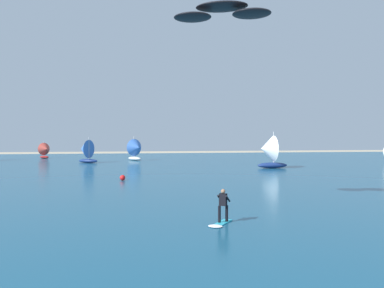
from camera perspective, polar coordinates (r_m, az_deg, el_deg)
name	(u,v)px	position (r m, az deg, el deg)	size (l,w,h in m)	color
ocean	(151,168)	(53.90, -6.01, -3.47)	(160.00, 90.00, 0.10)	navy
kitesurfer	(222,211)	(19.15, 4.38, -9.86)	(1.60, 1.92, 1.67)	#26B2CC
kite	(222,12)	(22.59, 4.39, 18.82)	(5.67, 3.48, 0.82)	black
sailboat_anchored_offshore	(268,152)	(52.69, 11.16, -1.09)	(4.13, 3.48, 4.89)	navy
sailboat_far_left	(136,149)	(68.91, -8.23, -0.80)	(3.53, 3.85, 4.28)	silver
sailboat_mid_right	(45,150)	(79.72, -20.81, -0.89)	(2.96, 3.06, 3.42)	maroon
sailboat_leading	(86,151)	(64.62, -15.41, -1.00)	(3.75, 3.37, 4.17)	navy
marker_buoy	(123,178)	(38.07, -10.19, -4.91)	(0.53, 0.53, 0.53)	red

